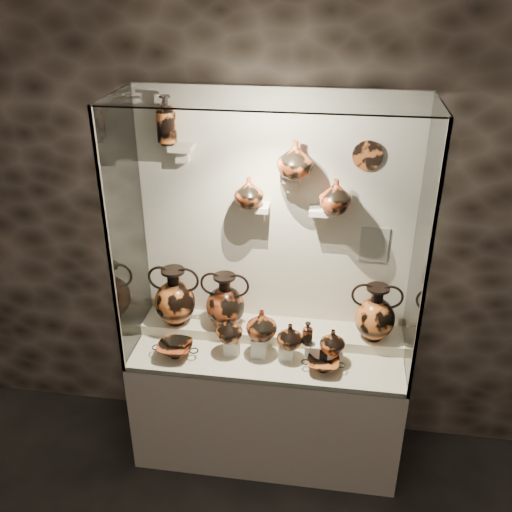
{
  "coord_description": "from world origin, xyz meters",
  "views": [
    {
      "loc": [
        0.35,
        -0.73,
        3.0
      ],
      "look_at": [
        -0.08,
        2.19,
        1.49
      ],
      "focal_mm": 40.0,
      "sensor_mm": 36.0,
      "label": 1
    }
  ],
  "objects": [
    {
      "name": "jug_b",
      "position": [
        -0.03,
        2.13,
        1.06
      ],
      "size": [
        0.23,
        0.23,
        0.2
      ],
      "primitive_type": "imported",
      "rotation": [
        0.0,
        0.0,
        0.24
      ],
      "color": "#A03E1C",
      "rests_on": "pedestal_b"
    },
    {
      "name": "wall_back",
      "position": [
        0.0,
        2.5,
        1.6
      ],
      "size": [
        5.0,
        0.02,
        3.2
      ],
      "primitive_type": "cube",
      "color": "black",
      "rests_on": "ground"
    },
    {
      "name": "lekythos_tall",
      "position": [
        -0.63,
        2.41,
        2.22
      ],
      "size": [
        0.14,
        0.14,
        0.31
      ],
      "primitive_type": null,
      "rotation": [
        0.0,
        0.0,
        0.16
      ],
      "color": "#C75F26",
      "rests_on": "bracket_ul"
    },
    {
      "name": "glass_right",
      "position": [
        0.85,
        2.18,
        1.6
      ],
      "size": [
        0.01,
        0.6,
        1.6
      ],
      "primitive_type": "cube",
      "color": "white",
      "rests_on": "plinth"
    },
    {
      "name": "bracket_cb",
      "position": [
        0.1,
        2.42,
        1.9
      ],
      "size": [
        0.1,
        0.12,
        0.04
      ],
      "primitive_type": "cube",
      "color": "beige",
      "rests_on": "back_panel"
    },
    {
      "name": "bracket_ca",
      "position": [
        -0.1,
        2.42,
        1.7
      ],
      "size": [
        0.14,
        0.12,
        0.04
      ],
      "primitive_type": "cube",
      "color": "beige",
      "rests_on": "back_panel"
    },
    {
      "name": "pedestal_d",
      "position": [
        0.28,
        2.13,
        0.89
      ],
      "size": [
        0.09,
        0.09,
        0.12
      ],
      "primitive_type": "cube",
      "color": "silver",
      "rests_on": "front_tier"
    },
    {
      "name": "ovoid_vase_b",
      "position": [
        0.12,
        2.37,
        2.02
      ],
      "size": [
        0.27,
        0.27,
        0.21
      ],
      "primitive_type": "imported",
      "rotation": [
        0.0,
        0.0,
        -0.38
      ],
      "color": "#A03E1C",
      "rests_on": "bracket_cb"
    },
    {
      "name": "front_tier",
      "position": [
        0.0,
        2.18,
        0.82
      ],
      "size": [
        1.68,
        0.58,
        0.03
      ],
      "primitive_type": "cube",
      "color": "beige",
      "rests_on": "plinth"
    },
    {
      "name": "pedestal_b",
      "position": [
        -0.05,
        2.13,
        0.9
      ],
      "size": [
        0.09,
        0.09,
        0.13
      ],
      "primitive_type": "cube",
      "color": "silver",
      "rests_on": "front_tier"
    },
    {
      "name": "jug_c",
      "position": [
        0.14,
        2.11,
        1.0
      ],
      "size": [
        0.18,
        0.18,
        0.16
      ],
      "primitive_type": "imported",
      "rotation": [
        0.0,
        0.0,
        -0.16
      ],
      "color": "#C75F26",
      "rests_on": "pedestal_c"
    },
    {
      "name": "kylix_right",
      "position": [
        0.35,
        2.04,
        0.88
      ],
      "size": [
        0.3,
        0.27,
        0.1
      ],
      "primitive_type": null,
      "rotation": [
        0.0,
        0.0,
        -0.25
      ],
      "color": "#C75F26",
      "rests_on": "front_tier"
    },
    {
      "name": "rear_tier",
      "position": [
        0.0,
        2.35,
        0.85
      ],
      "size": [
        1.7,
        0.25,
        0.1
      ],
      "primitive_type": "cube",
      "color": "beige",
      "rests_on": "plinth"
    },
    {
      "name": "pedestal_c",
      "position": [
        0.12,
        2.13,
        0.88
      ],
      "size": [
        0.09,
        0.09,
        0.09
      ],
      "primitive_type": "cube",
      "color": "silver",
      "rests_on": "front_tier"
    },
    {
      "name": "jug_a",
      "position": [
        -0.23,
        2.11,
        1.02
      ],
      "size": [
        0.21,
        0.21,
        0.17
      ],
      "primitive_type": "imported",
      "rotation": [
        0.0,
        0.0,
        -0.38
      ],
      "color": "#C75F26",
      "rests_on": "pedestal_a"
    },
    {
      "name": "lekythos_small",
      "position": [
        0.25,
        2.12,
        1.04
      ],
      "size": [
        0.1,
        0.1,
        0.17
      ],
      "primitive_type": null,
      "rotation": [
        0.0,
        0.0,
        0.33
      ],
      "color": "#A03E1C",
      "rests_on": "pedestal_d"
    },
    {
      "name": "amphora_mid",
      "position": [
        -0.3,
        2.32,
        1.09
      ],
      "size": [
        0.39,
        0.39,
        0.37
      ],
      "primitive_type": null,
      "rotation": [
        0.0,
        0.0,
        -0.41
      ],
      "color": "#A03E1C",
      "rests_on": "rear_tier"
    },
    {
      "name": "ovoid_vase_c",
      "position": [
        0.36,
        2.37,
        1.82
      ],
      "size": [
        0.22,
        0.22,
        0.2
      ],
      "primitive_type": "imported",
      "rotation": [
        0.0,
        0.0,
        0.19
      ],
      "color": "#A03E1C",
      "rests_on": "bracket_cc"
    },
    {
      "name": "glass_top",
      "position": [
        0.0,
        2.18,
        2.4
      ],
      "size": [
        1.7,
        0.6,
        0.01
      ],
      "primitive_type": "cube",
      "color": "white",
      "rests_on": "back_panel"
    },
    {
      "name": "glass_front",
      "position": [
        0.0,
        1.88,
        1.6
      ],
      "size": [
        1.7,
        0.01,
        1.6
      ],
      "primitive_type": "cube",
      "color": "white",
      "rests_on": "plinth"
    },
    {
      "name": "frame_post_left",
      "position": [
        -0.84,
        1.89,
        1.6
      ],
      "size": [
        0.02,
        0.02,
        1.6
      ],
      "primitive_type": "cube",
      "color": "gray",
      "rests_on": "plinth"
    },
    {
      "name": "plinth",
      "position": [
        0.0,
        2.18,
        0.4
      ],
      "size": [
        1.7,
        0.6,
        0.8
      ],
      "primitive_type": "cube",
      "color": "beige",
      "rests_on": "floor"
    },
    {
      "name": "pedestal_e",
      "position": [
        0.42,
        2.13,
        0.87
      ],
      "size": [
        0.09,
        0.09,
        0.08
      ],
      "primitive_type": "cube",
      "color": "silver",
      "rests_on": "front_tier"
    },
    {
      "name": "frame_post_right",
      "position": [
        0.84,
        1.89,
        1.6
      ],
      "size": [
        0.02,
        0.02,
        1.6
      ],
      "primitive_type": "cube",
      "color": "gray",
      "rests_on": "plinth"
    },
    {
      "name": "pedestal_a",
      "position": [
        -0.22,
        2.13,
        0.88
      ],
      "size": [
        0.09,
        0.09,
        0.1
      ],
      "primitive_type": "cube",
      "color": "silver",
      "rests_on": "front_tier"
    },
    {
      "name": "bracket_cc",
      "position": [
        0.28,
        2.42,
        1.7
      ],
      "size": [
        0.14,
        0.12,
        0.04
      ],
      "primitive_type": "cube",
      "color": "beige",
      "rests_on": "back_panel"
    },
    {
      "name": "back_panel",
      "position": [
        0.0,
        2.5,
        1.6
      ],
      "size": [
        1.7,
        0.03,
        1.6
      ],
      "primitive_type": "cube",
      "color": "beige",
      "rests_on": "plinth"
    },
    {
      "name": "amphora_left",
      "position": [
        -0.62,
        2.31,
        1.1
      ],
      "size": [
        0.37,
        0.37,
        0.4
      ],
      "primitive_type": null,
      "rotation": [
        0.0,
        0.0,
        -0.17
      ],
      "color": "#C75F26",
      "rests_on": "rear_tier"
    },
    {
      "name": "amphora_right",
      "position": [
        0.65,
        2.32,
        1.09
      ],
      "size": [
        0.36,
        0.36,
        0.37
      ],
      "primitive_type": null,
      "rotation": [
        0.0,
        0.0,
        0.24
      ],
      "color": "#C75F26",
      "rests_on": "rear_tier"
    },
    {
      "name": "info_placard",
      "position": [
        0.61,
        2.47,
        1.47
      ],
      "size": [
        0.17,
        0.01,
        0.23
      ],
      "primitive_type": "cube",
      "color": "beige",
      "rests_on": "back_panel"
    },
    {
      "name": "glass_left",
      "position": [
        -0.85,
        2.18,
        1.6
      ],
      "size": [
        0.01,
        0.6,
        1.6
      ],
      "primitive_type": "cube",
      "color": "white",
      "rests_on": "plinth"
    },
    {
      "name": "bracket_ul",
      "position": [
        -0.55,
        2.42,
        2.05
      ],
      "size": [
        0.14,
        0.12,
        0.04
      ],
      "primitive_type": "cube",
      "color": "beige",
      "rests_on": "back_panel"
    },
    {
      "name": "jug_e",
      "position": [
        0.4,
        2.11,
        0.99
      ],
      "size": [
        0.16,
        0.16,
        0.16
      ],
      "primitive_type": "imported",
      "rotation": [
        0.0,
        0.0,
        0.05
      ],
      "color": "#C75F26",
      "rests_on": "pedestal_e"
    },
    {
      "name": "ovoid_vase_a",
      "position": [
        -0.15,
        2.38,
        1.81
      ],
      "size": [
        0.19,
        0.19,
        0.18
      ],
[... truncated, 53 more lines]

